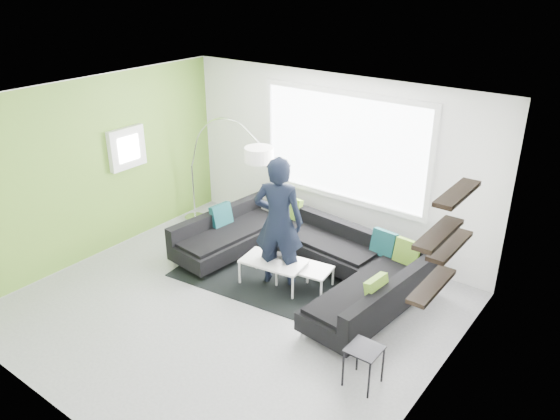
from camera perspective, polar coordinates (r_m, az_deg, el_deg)
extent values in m
plane|color=gray|center=(7.59, -5.06, -10.11)|extent=(5.50, 5.50, 0.00)
cube|color=white|center=(8.76, 5.55, 5.02)|extent=(5.50, 0.04, 2.80)
cube|color=white|center=(5.56, -23.19, -9.11)|extent=(5.50, 0.04, 2.80)
cube|color=white|center=(8.87, -18.83, 4.04)|extent=(0.04, 5.00, 2.80)
cube|color=white|center=(5.63, 16.00, -7.55)|extent=(0.04, 5.00, 2.80)
cube|color=white|center=(6.44, -5.98, 10.90)|extent=(5.50, 5.00, 0.04)
cube|color=#6B9E33|center=(8.86, -18.79, 4.03)|extent=(0.01, 5.00, 2.80)
cube|color=white|center=(8.54, 6.63, 6.57)|extent=(2.96, 0.06, 1.68)
cube|color=white|center=(9.08, -15.68, 6.24)|extent=(0.12, 0.66, 0.66)
cube|color=black|center=(5.85, 16.83, -3.01)|extent=(0.20, 1.24, 0.95)
cube|color=black|center=(8.11, 1.66, -6.05)|extent=(3.63, 2.46, 0.36)
cube|color=black|center=(7.96, 1.68, -4.08)|extent=(3.63, 2.46, 0.27)
cube|color=#4C7219|center=(7.93, 1.69, -3.74)|extent=(3.08, 0.49, 0.38)
cube|color=black|center=(8.38, -1.85, -6.34)|extent=(2.56, 1.99, 0.01)
cube|color=silver|center=(7.95, 0.94, -6.64)|extent=(1.26, 0.85, 0.38)
cube|color=black|center=(6.31, 8.68, -15.82)|extent=(0.36, 0.36, 0.49)
imported|color=black|center=(7.66, -0.16, -1.28)|extent=(1.05, 0.99, 1.94)
imported|color=black|center=(7.95, -0.13, -4.90)|extent=(0.44, 0.36, 0.03)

